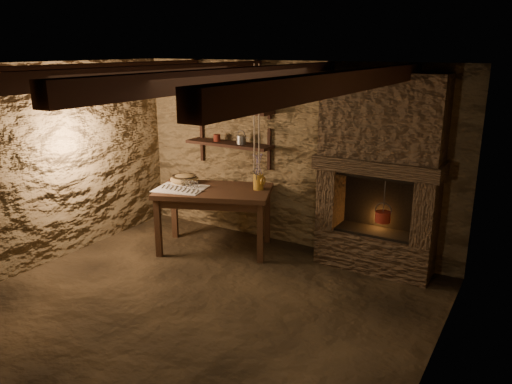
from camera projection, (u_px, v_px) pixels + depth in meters
The scene contains 25 objects.
floor at pixel (201, 304), 5.16m from camera, with size 4.50×4.50×0.00m, color black.
back_wall at pixel (290, 156), 6.48m from camera, with size 4.50×0.04×2.40m, color brown.
front_wall at pixel (6, 269), 3.17m from camera, with size 4.50×0.04×2.40m, color brown.
left_wall at pixel (45, 166), 5.93m from camera, with size 0.04×4.00×2.40m, color brown.
right_wall at pixel (438, 236), 3.72m from camera, with size 0.04×4.00×2.40m, color brown.
ceiling at pixel (193, 65), 4.49m from camera, with size 4.50×4.00×0.04m, color black.
beam_far_left at pixel (79, 72), 5.25m from camera, with size 0.14×3.95×0.16m, color black.
beam_mid_left at pixel (151, 74), 4.76m from camera, with size 0.14×3.95×0.16m, color black.
beam_mid_right at pixel (239, 77), 4.27m from camera, with size 0.14×3.95×0.16m, color black.
beam_far_right at pixel (351, 81), 3.78m from camera, with size 0.14×3.95×0.16m, color black.
shelf_lower at pixel (229, 144), 6.73m from camera, with size 1.25×0.30×0.04m, color black.
shelf_upper at pixel (229, 111), 6.61m from camera, with size 1.25×0.30×0.04m, color black.
hearth at pixel (379, 169), 5.67m from camera, with size 1.43×0.51×2.30m.
work_table at pixel (215, 217), 6.46m from camera, with size 1.64×1.30×0.82m.
linen_cloth at pixel (181, 189), 6.35m from camera, with size 0.61×0.50×0.01m, color silver.
pewter_cutlery_row at pixel (180, 188), 6.33m from camera, with size 0.52×0.20×0.01m, color #9B988D, non-canonical shape.
drinking_glasses at pixel (188, 183), 6.43m from camera, with size 0.20×0.06×0.08m, color white, non-canonical shape.
stoneware_jug at pixel (259, 174), 6.27m from camera, with size 0.16×0.16×0.46m.
wooden_bowl at pixel (184, 179), 6.65m from camera, with size 0.38×0.38×0.13m, color #A28046.
iron_stockpot at pixel (240, 104), 6.49m from camera, with size 0.22×0.22×0.16m, color #302D2B.
tin_pan at pixel (211, 96), 6.82m from camera, with size 0.28×0.28×0.04m, color gray.
small_kettle at pixel (241, 140), 6.61m from camera, with size 0.17×0.13×0.18m, color gray, non-canonical shape.
rusty_tin at pixel (217, 138), 6.81m from camera, with size 0.09×0.09×0.09m, color #511710.
red_pot at pixel (383, 216), 5.73m from camera, with size 0.23×0.23×0.54m.
hanging_ropes at pixel (257, 119), 5.50m from camera, with size 0.08×0.08×1.20m, color beige, non-canonical shape.
Camera 1 is at (2.85, -3.69, 2.55)m, focal length 35.00 mm.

